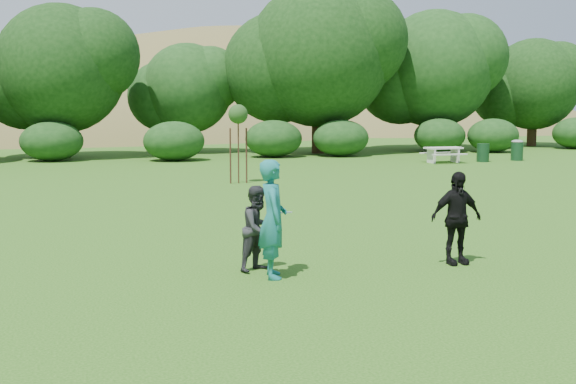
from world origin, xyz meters
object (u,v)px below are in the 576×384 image
object	(u,v)px
player_grey	(258,228)
trash_can_near	(483,153)
player_teal	(273,219)
picnic_table	(443,152)
player_black	(456,218)
trash_can_lidded	(517,150)
sapling	(238,116)

from	to	relation	value
player_grey	trash_can_near	xyz separation A→B (m)	(16.82, 18.87, -0.30)
player_teal	picnic_table	size ratio (longest dim) A/B	1.10
player_black	picnic_table	bearing A→B (deg)	60.68
player_teal	trash_can_lidded	distance (m)	27.18
player_black	sapling	distance (m)	14.11
sapling	trash_can_near	bearing A→B (deg)	21.62
picnic_table	trash_can_near	bearing A→B (deg)	-2.77
sapling	trash_can_lidded	world-z (taller)	sapling
picnic_table	trash_can_lidded	size ratio (longest dim) A/B	1.71
trash_can_lidded	picnic_table	bearing A→B (deg)	-179.04
player_teal	player_grey	distance (m)	0.62
trash_can_near	trash_can_lidded	bearing A→B (deg)	4.77
trash_can_near	sapling	xyz separation A→B (m)	(-13.79, -5.47, 1.97)
player_black	trash_can_near	xyz separation A→B (m)	(13.28, 19.48, -0.40)
player_black	trash_can_near	size ratio (longest dim) A/B	1.88
player_grey	trash_can_lidded	size ratio (longest dim) A/B	1.42
player_grey	picnic_table	size ratio (longest dim) A/B	0.83
trash_can_near	trash_can_lidded	xyz separation A→B (m)	(2.10, 0.18, 0.09)
player_grey	sapling	xyz separation A→B (m)	(3.03, 13.40, 1.67)
player_grey	sapling	bearing A→B (deg)	45.46
picnic_table	sapling	bearing A→B (deg)	-154.43
trash_can_lidded	player_black	bearing A→B (deg)	-128.04
player_black	player_grey	bearing A→B (deg)	170.36
player_black	sapling	xyz separation A→B (m)	(-0.51, 14.02, 1.57)
player_teal	picnic_table	bearing A→B (deg)	-27.23
player_teal	picnic_table	distance (m)	24.37
picnic_table	player_teal	bearing A→B (deg)	-126.75
trash_can_lidded	sapling	bearing A→B (deg)	-160.45
player_grey	player_black	bearing A→B (deg)	-41.74
sapling	player_black	bearing A→B (deg)	-87.91
player_black	trash_can_near	world-z (taller)	player_black
trash_can_near	picnic_table	bearing A→B (deg)	177.23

